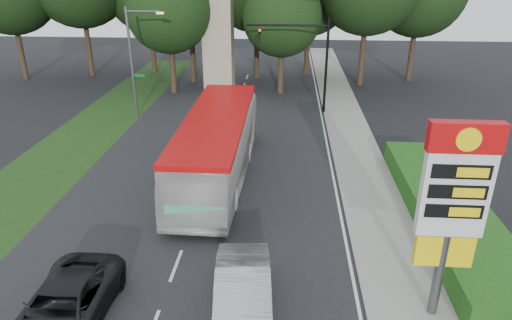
# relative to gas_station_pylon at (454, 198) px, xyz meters

# --- Properties ---
(road_surface) EXTENTS (14.00, 80.00, 0.02)m
(road_surface) POSITION_rel_gas_station_pylon_xyz_m (-9.20, 10.01, -4.44)
(road_surface) COLOR black
(road_surface) RESTS_ON ground
(sidewalk_right) EXTENTS (3.00, 80.00, 0.12)m
(sidewalk_right) POSITION_rel_gas_station_pylon_xyz_m (-0.70, 10.01, -4.39)
(sidewalk_right) COLOR gray
(sidewalk_right) RESTS_ON ground
(grass_verge_left) EXTENTS (5.00, 50.00, 0.02)m
(grass_verge_left) POSITION_rel_gas_station_pylon_xyz_m (-18.70, 16.01, -4.44)
(grass_verge_left) COLOR #193814
(grass_verge_left) RESTS_ON ground
(hedge) EXTENTS (3.00, 14.00, 1.20)m
(hedge) POSITION_rel_gas_station_pylon_xyz_m (2.30, 6.01, -3.85)
(hedge) COLOR #1A4B14
(hedge) RESTS_ON ground
(gas_station_pylon) EXTENTS (2.10, 0.45, 6.85)m
(gas_station_pylon) POSITION_rel_gas_station_pylon_xyz_m (0.00, 0.00, 0.00)
(gas_station_pylon) COLOR #59595E
(gas_station_pylon) RESTS_ON ground
(traffic_signal_mast) EXTENTS (6.10, 0.35, 7.20)m
(traffic_signal_mast) POSITION_rel_gas_station_pylon_xyz_m (-3.52, 22.00, 0.22)
(traffic_signal_mast) COLOR black
(traffic_signal_mast) RESTS_ON ground
(streetlight_signs) EXTENTS (2.75, 0.98, 8.00)m
(streetlight_signs) POSITION_rel_gas_station_pylon_xyz_m (-16.19, 20.01, -0.01)
(streetlight_signs) COLOR #59595E
(streetlight_signs) RESTS_ON ground
(monument) EXTENTS (3.00, 3.00, 10.05)m
(monument) POSITION_rel_gas_station_pylon_xyz_m (-11.20, 28.01, 0.66)
(monument) COLOR tan
(monument) RESTS_ON ground
(transit_bus) EXTENTS (3.31, 12.86, 3.56)m
(transit_bus) POSITION_rel_gas_station_pylon_xyz_m (-8.70, 9.94, -2.67)
(transit_bus) COLOR silver
(transit_bus) RESTS_ON ground
(sedan_silver) EXTENTS (2.30, 5.40, 1.73)m
(sedan_silver) POSITION_rel_gas_station_pylon_xyz_m (-6.31, -0.62, -3.58)
(sedan_silver) COLOR #A7A8AF
(sedan_silver) RESTS_ON ground
(suv_charcoal) EXTENTS (2.50, 5.41, 1.50)m
(suv_charcoal) POSITION_rel_gas_station_pylon_xyz_m (-12.00, -1.40, -3.70)
(suv_charcoal) COLOR black
(suv_charcoal) RESTS_ON ground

